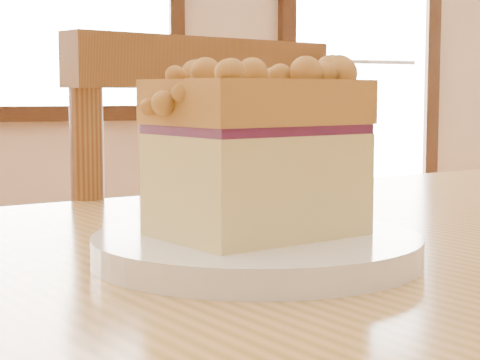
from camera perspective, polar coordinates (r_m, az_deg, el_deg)
The scene contains 3 objects.
entry_door at distance 5.05m, azimuth 8.36°, elevation 9.69°, with size 1.08×0.06×2.29m.
plate at distance 0.57m, azimuth 1.15°, elevation -4.76°, with size 0.23×0.23×0.02m.
cake_slice at distance 0.56m, azimuth 1.04°, elevation 2.24°, with size 0.15×0.13×0.12m.
Camera 1 is at (-0.28, -0.35, 0.87)m, focal length 62.00 mm.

